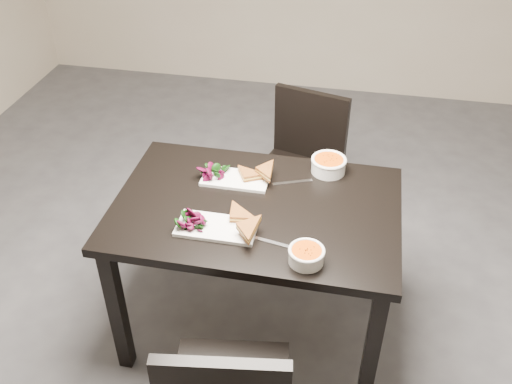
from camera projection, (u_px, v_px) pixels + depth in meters
The scene contains 13 objects.
ground at pixel (276, 300), 2.96m from camera, with size 5.00×5.00×0.00m, color #47474C.
table at pixel (256, 223), 2.44m from camera, with size 1.20×0.80×0.75m.
chair_far at pixel (301, 160), 3.14m from camera, with size 0.51×0.51×0.85m.
plate_near at pixel (217, 228), 2.26m from camera, with size 0.32×0.16×0.02m, color white.
sandwich_near at pixel (233, 221), 2.24m from camera, with size 0.16×0.12×0.05m, color #AC5F24, non-canonical shape.
salad_near at pixel (192, 219), 2.25m from camera, with size 0.10×0.09×0.04m, color black, non-canonical shape.
soup_bowl_near at pixel (306, 255), 2.09m from camera, with size 0.14×0.14×0.06m.
cutlery_near at pixel (275, 243), 2.19m from camera, with size 0.18×0.02×0.00m, color silver.
plate_far at pixel (235, 179), 2.52m from camera, with size 0.30×0.15×0.01m, color white.
sandwich_far at pixel (249, 177), 2.48m from camera, with size 0.15×0.11×0.05m, color #AC5F24, non-canonical shape.
salad_far at pixel (213, 171), 2.52m from camera, with size 0.09×0.08×0.04m, color black, non-canonical shape.
soup_bowl_far at pixel (329, 164), 2.56m from camera, with size 0.16×0.16×0.07m.
cutlery_far at pixel (292, 182), 2.51m from camera, with size 0.18×0.02×0.00m, color silver.
Camera 1 is at (0.30, -2.02, 2.22)m, focal length 39.89 mm.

